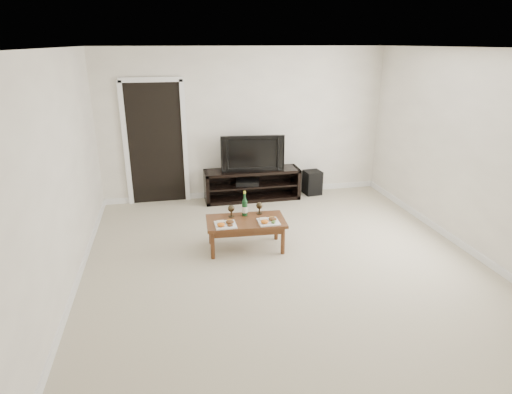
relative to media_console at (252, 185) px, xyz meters
The scene contains 14 objects.
floor 2.51m from the media_console, 91.56° to the right, with size 5.50×5.50×0.00m, color beige.
back_wall 1.06m from the media_console, 103.88° to the left, with size 5.00×0.04×2.60m, color white.
ceiling 3.42m from the media_console, 91.56° to the right, with size 5.00×5.50×0.04m, color white.
doorway 1.80m from the media_console, behind, with size 0.90×0.02×2.05m, color black.
media_console is the anchor object (origin of this frame).
television 0.59m from the media_console, ahead, with size 1.09×0.14×0.63m, color black.
av_receiver 0.10m from the media_console, behind, with size 0.40×0.30×0.08m, color black.
subwoofer 1.15m from the media_console, ahead, with size 0.29×0.29×0.44m, color black.
coffee_table 1.95m from the media_console, 103.92° to the right, with size 1.05×0.57×0.42m, color #5D2F1A.
plate_left 2.16m from the media_console, 110.66° to the right, with size 0.27×0.27×0.07m, color white.
plate_right 2.06m from the media_console, 95.39° to the right, with size 0.27×0.27×0.07m, color white.
wine_bottle 1.82m from the media_console, 104.66° to the right, with size 0.07×0.07×0.35m, color #0F3718.
goblet_left 1.87m from the media_console, 110.20° to the right, with size 0.09×0.09×0.17m, color #332A1C, non-canonical shape.
goblet_right 1.74m from the media_console, 98.12° to the right, with size 0.09×0.09×0.17m, color #332A1C, non-canonical shape.
Camera 1 is at (-1.36, -4.58, 2.66)m, focal length 30.00 mm.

